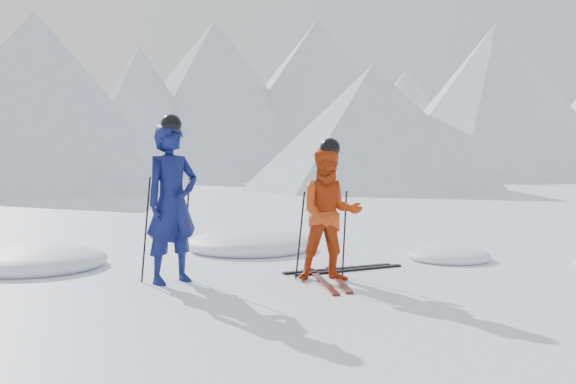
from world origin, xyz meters
name	(u,v)px	position (x,y,z in m)	size (l,w,h in m)	color
ground	(403,267)	(0.00, 0.00, 0.00)	(160.00, 160.00, 0.00)	white
mountain_range	(179,87)	(5.71, 35.31, 6.72)	(106.15, 62.94, 15.53)	#B2BCD1
skier_blue	(172,203)	(-3.29, 0.30, 1.00)	(0.73, 0.48, 2.01)	#0C134D
skier_red	(330,214)	(-1.43, -0.42, 0.86)	(0.83, 0.65, 1.72)	#BC3A0F
pole_blue_left	(146,230)	(-3.59, 0.45, 0.67)	(0.02, 0.02, 1.34)	black
pole_blue_right	(187,227)	(-3.04, 0.55, 0.67)	(0.02, 0.02, 1.34)	black
pole_red_left	(300,235)	(-1.73, -0.17, 0.57)	(0.02, 0.02, 1.14)	black
pole_red_right	(344,234)	(-1.13, -0.27, 0.57)	(0.02, 0.02, 1.14)	black
ski_worn_left	(321,280)	(-1.55, -0.42, 0.01)	(0.09, 1.70, 0.03)	black
ski_worn_right	(338,279)	(-1.31, -0.42, 0.01)	(0.09, 1.70, 0.03)	black
ski_loose_a	(338,269)	(-0.95, 0.22, 0.01)	(0.09, 1.70, 0.03)	black
ski_loose_b	(350,270)	(-0.85, 0.07, 0.01)	(0.09, 1.70, 0.03)	black
snow_lumps	(215,258)	(-2.21, 1.97, 0.00)	(8.92, 5.45, 0.48)	white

